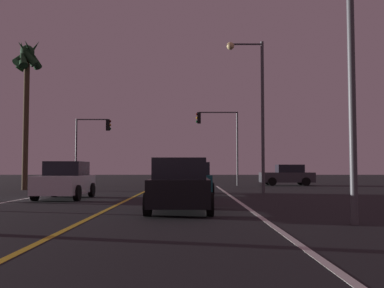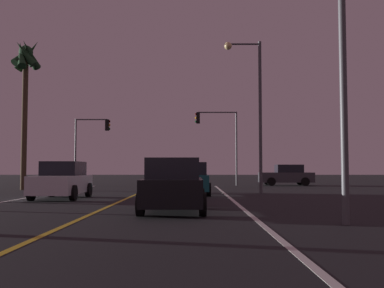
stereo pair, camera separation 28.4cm
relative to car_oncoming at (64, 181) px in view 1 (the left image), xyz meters
name	(u,v)px [view 1 (the left image)]	position (x,y,z in m)	size (l,w,h in m)	color
lane_edge_right	(251,212)	(7.71, -6.05, -0.82)	(0.16, 41.81, 0.01)	silver
lane_center_divider	(101,212)	(2.93, -6.05, -0.82)	(0.16, 41.81, 0.01)	gold
car_oncoming	(64,181)	(0.00, 0.00, 0.00)	(2.02, 4.30, 1.70)	black
car_crossing_side	(286,175)	(13.59, 15.99, 0.00)	(4.30, 2.02, 1.70)	black
car_lead_same_lane	(178,186)	(5.39, -6.11, 0.00)	(2.02, 4.30, 1.70)	black
car_ahead_far	(192,179)	(5.85, 2.96, 0.00)	(2.02, 4.30, 1.70)	black
traffic_light_near_right	(217,131)	(7.89, 15.36, 3.60)	(3.42, 0.36, 5.98)	#4C4C51
traffic_light_near_left	(91,136)	(-2.24, 15.36, 3.18)	(2.87, 0.36, 5.40)	#4C4C51
street_lamp_right_near	(326,32)	(9.19, -9.32, 3.98)	(2.39, 0.44, 7.48)	#4C4C51
street_lamp_right_far	(253,97)	(9.31, 4.53, 4.57)	(2.11, 0.44, 8.59)	#4C4C51
palm_tree_left_far	(25,69)	(-5.06, 8.35, 7.08)	(1.86, 2.20, 9.98)	#473826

